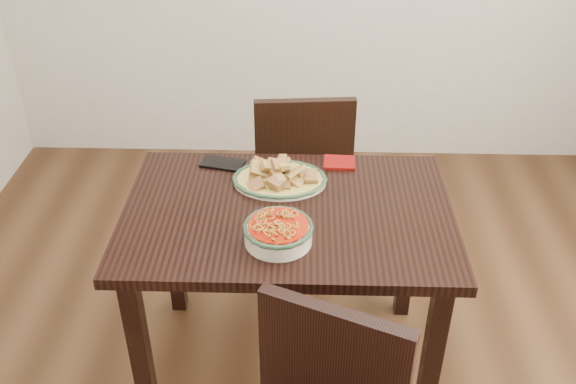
{
  "coord_description": "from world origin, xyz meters",
  "views": [
    {
      "loc": [
        -0.03,
        -1.75,
        2.02
      ],
      "look_at": [
        -0.08,
        0.07,
        0.81
      ],
      "focal_mm": 40.0,
      "sensor_mm": 36.0,
      "label": 1
    }
  ],
  "objects_px": {
    "chair_far": "(302,168)",
    "fish_plate": "(280,172)",
    "smartphone": "(223,163)",
    "noodle_bowl": "(278,230)",
    "dining_table": "(288,234)"
  },
  "relations": [
    {
      "from": "noodle_bowl",
      "to": "smartphone",
      "type": "xyz_separation_m",
      "value": [
        -0.23,
        0.47,
        -0.04
      ]
    },
    {
      "from": "dining_table",
      "to": "smartphone",
      "type": "relative_size",
      "value": 7.0
    },
    {
      "from": "noodle_bowl",
      "to": "smartphone",
      "type": "bearing_deg",
      "value": 116.41
    },
    {
      "from": "fish_plate",
      "to": "smartphone",
      "type": "relative_size",
      "value": 2.08
    },
    {
      "from": "fish_plate",
      "to": "noodle_bowl",
      "type": "bearing_deg",
      "value": -88.49
    },
    {
      "from": "smartphone",
      "to": "noodle_bowl",
      "type": "bearing_deg",
      "value": -50.8
    },
    {
      "from": "noodle_bowl",
      "to": "fish_plate",
      "type": "bearing_deg",
      "value": 91.51
    },
    {
      "from": "fish_plate",
      "to": "noodle_bowl",
      "type": "relative_size",
      "value": 1.49
    },
    {
      "from": "chair_far",
      "to": "noodle_bowl",
      "type": "distance_m",
      "value": 0.91
    },
    {
      "from": "dining_table",
      "to": "noodle_bowl",
      "type": "bearing_deg",
      "value": -98.26
    },
    {
      "from": "chair_far",
      "to": "fish_plate",
      "type": "relative_size",
      "value": 2.64
    },
    {
      "from": "chair_far",
      "to": "noodle_bowl",
      "type": "bearing_deg",
      "value": 80.3
    },
    {
      "from": "dining_table",
      "to": "noodle_bowl",
      "type": "height_order",
      "value": "noodle_bowl"
    },
    {
      "from": "chair_far",
      "to": "fish_plate",
      "type": "xyz_separation_m",
      "value": [
        -0.08,
        -0.51,
        0.3
      ]
    },
    {
      "from": "dining_table",
      "to": "fish_plate",
      "type": "relative_size",
      "value": 3.36
    }
  ]
}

